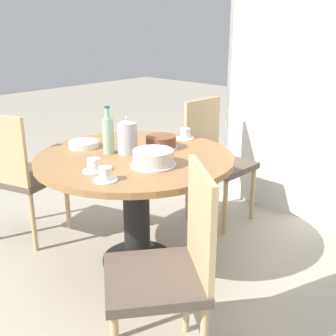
% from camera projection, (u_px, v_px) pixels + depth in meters
% --- Properties ---
extents(ground_plane, '(14.00, 14.00, 0.00)m').
position_uv_depth(ground_plane, '(138.00, 261.00, 2.76)').
color(ground_plane, '#B2A893').
extents(dining_table, '(1.19, 1.19, 0.73)m').
position_uv_depth(dining_table, '(136.00, 180.00, 2.57)').
color(dining_table, black).
rests_on(dining_table, ground_plane).
extents(chair_a, '(0.52, 0.52, 0.93)m').
position_uv_depth(chair_a, '(21.00, 173.00, 2.90)').
color(chair_a, tan).
rests_on(chair_a, ground_plane).
extents(chair_b, '(0.59, 0.59, 0.93)m').
position_uv_depth(chair_b, '(169.00, 267.00, 1.79)').
color(chair_b, tan).
rests_on(chair_b, ground_plane).
extents(chair_c, '(0.43, 0.43, 0.93)m').
position_uv_depth(chair_c, '(215.00, 157.00, 3.24)').
color(chair_c, tan).
rests_on(chair_c, ground_plane).
extents(bookshelf, '(1.08, 0.28, 1.70)m').
position_uv_depth(bookshelf, '(291.00, 109.00, 3.32)').
color(bookshelf, silver).
rests_on(bookshelf, ground_plane).
extents(coffee_pot, '(0.12, 0.12, 0.23)m').
position_uv_depth(coffee_pot, '(127.00, 137.00, 2.53)').
color(coffee_pot, silver).
rests_on(coffee_pot, dining_table).
extents(water_bottle, '(0.07, 0.07, 0.29)m').
position_uv_depth(water_bottle, '(108.00, 134.00, 2.52)').
color(water_bottle, '#99C6A3').
rests_on(water_bottle, dining_table).
extents(cake_main, '(0.26, 0.26, 0.09)m').
position_uv_depth(cake_main, '(153.00, 158.00, 2.32)').
color(cake_main, silver).
rests_on(cake_main, dining_table).
extents(cake_second, '(0.22, 0.22, 0.08)m').
position_uv_depth(cake_second, '(161.00, 142.00, 2.65)').
color(cake_second, silver).
rests_on(cake_second, dining_table).
extents(cup_a, '(0.12, 0.12, 0.07)m').
position_uv_depth(cup_a, '(94.00, 166.00, 2.24)').
color(cup_a, white).
rests_on(cup_a, dining_table).
extents(cup_b, '(0.12, 0.12, 0.07)m').
position_uv_depth(cup_b, '(105.00, 175.00, 2.10)').
color(cup_b, white).
rests_on(cup_b, dining_table).
extents(cup_c, '(0.12, 0.12, 0.07)m').
position_uv_depth(cup_c, '(185.00, 135.00, 2.87)').
color(cup_c, white).
rests_on(cup_c, dining_table).
extents(plate_stack, '(0.19, 0.19, 0.04)m').
position_uv_depth(plate_stack, '(84.00, 144.00, 2.68)').
color(plate_stack, white).
rests_on(plate_stack, dining_table).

